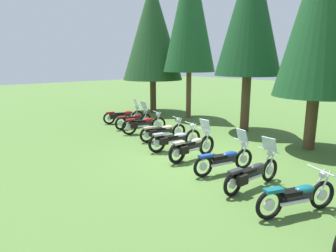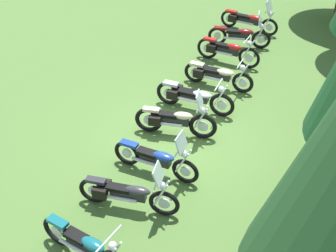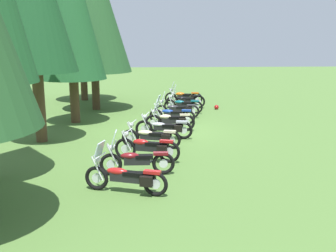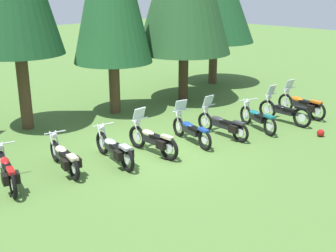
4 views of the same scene
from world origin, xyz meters
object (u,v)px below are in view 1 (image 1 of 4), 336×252
object	(u,v)px
motorcycle_0	(123,115)
pine_tree_1	(190,10)
motorcycle_5	(192,147)
motorcycle_7	(252,173)
pine_tree_3	(323,6)
motorcycle_6	(225,159)
motorcycle_8	(298,196)
motorcycle_1	(134,119)
motorcycle_2	(143,124)
pine_tree_0	(152,30)
motorcycle_3	(162,131)
motorcycle_4	(174,139)
pine_tree_2	(251,11)

from	to	relation	value
motorcycle_0	pine_tree_1	distance (m)	7.10
motorcycle_5	motorcycle_7	bearing A→B (deg)	-100.10
motorcycle_7	pine_tree_3	xyz separation A→B (m)	(-0.74, 5.02, 4.93)
motorcycle_6	motorcycle_8	size ratio (longest dim) A/B	1.05
motorcycle_1	motorcycle_0	bearing A→B (deg)	82.02
motorcycle_2	pine_tree_0	xyz separation A→B (m)	(-4.49, 4.10, 4.87)
motorcycle_3	pine_tree_1	xyz separation A→B (m)	(-3.13, 4.66, 5.80)
motorcycle_1	pine_tree_0	distance (m)	6.92
motorcycle_4	pine_tree_3	world-z (taller)	pine_tree_3
motorcycle_2	pine_tree_3	world-z (taller)	pine_tree_3
pine_tree_0	motorcycle_0	bearing A→B (deg)	-63.12
motorcycle_7	pine_tree_3	size ratio (longest dim) A/B	0.26
pine_tree_3	pine_tree_1	bearing A→B (deg)	172.60
motorcycle_7	motorcycle_8	size ratio (longest dim) A/B	1.10
pine_tree_0	motorcycle_4	bearing A→B (deg)	-32.61
motorcycle_2	pine_tree_0	distance (m)	7.79
motorcycle_3	motorcycle_5	size ratio (longest dim) A/B	1.00
motorcycle_5	motorcycle_7	world-z (taller)	motorcycle_5
motorcycle_4	pine_tree_3	bearing A→B (deg)	-27.38
motorcycle_5	motorcycle_1	bearing A→B (deg)	77.00
pine_tree_2	pine_tree_0	bearing A→B (deg)	-179.40
pine_tree_3	motorcycle_4	bearing A→B (deg)	-128.95
motorcycle_3	pine_tree_3	world-z (taller)	pine_tree_3
motorcycle_1	motorcycle_3	size ratio (longest dim) A/B	1.01
motorcycle_6	motorcycle_0	bearing A→B (deg)	92.78
motorcycle_3	pine_tree_1	size ratio (longest dim) A/B	0.23
pine_tree_1	pine_tree_2	world-z (taller)	pine_tree_1
motorcycle_1	motorcycle_4	xyz separation A→B (m)	(4.31, -1.06, -0.00)
pine_tree_0	motorcycle_7	bearing A→B (deg)	-25.90
motorcycle_3	motorcycle_7	world-z (taller)	motorcycle_7
pine_tree_2	pine_tree_3	distance (m)	3.65
motorcycle_4	motorcycle_3	bearing A→B (deg)	80.45
motorcycle_2	motorcycle_7	size ratio (longest dim) A/B	0.95
motorcycle_2	pine_tree_3	size ratio (longest dim) A/B	0.25
motorcycle_6	motorcycle_7	distance (m)	1.30
pine_tree_2	pine_tree_1	bearing A→B (deg)	175.71
motorcycle_6	pine_tree_2	distance (m)	8.07
motorcycle_8	pine_tree_1	distance (m)	13.33
motorcycle_2	motorcycle_0	bearing A→B (deg)	94.68
motorcycle_5	pine_tree_3	xyz separation A→B (m)	(2.09, 4.47, 4.91)
motorcycle_4	pine_tree_1	distance (m)	8.99
motorcycle_6	motorcycle_5	bearing A→B (deg)	98.85
motorcycle_3	pine_tree_2	xyz separation A→B (m)	(1.19, 4.34, 5.25)
motorcycle_6	motorcycle_4	bearing A→B (deg)	95.25
motorcycle_2	motorcycle_8	size ratio (longest dim) A/B	1.04
motorcycle_1	pine_tree_1	size ratio (longest dim) A/B	0.23
motorcycle_3	motorcycle_5	xyz separation A→B (m)	(2.66, -0.84, 0.04)
motorcycle_0	motorcycle_6	world-z (taller)	motorcycle_6
motorcycle_3	motorcycle_8	bearing A→B (deg)	-91.39
motorcycle_6	motorcycle_7	size ratio (longest dim) A/B	0.95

